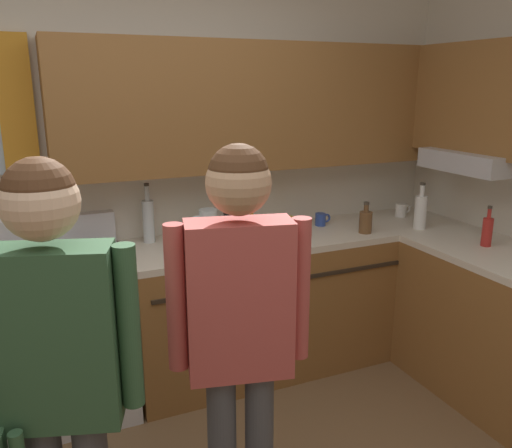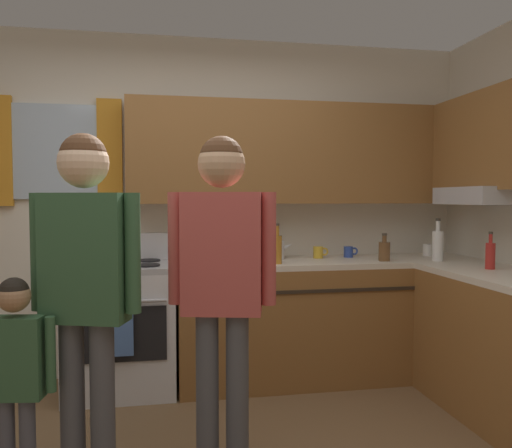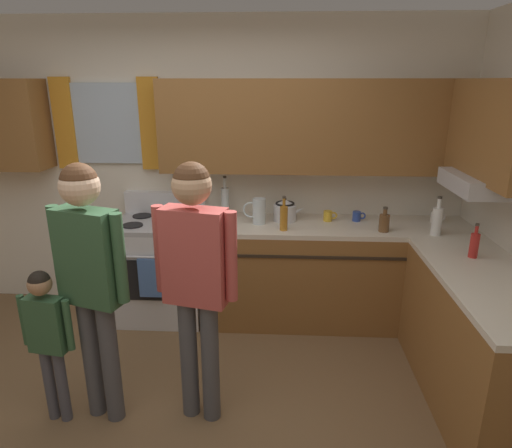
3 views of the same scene
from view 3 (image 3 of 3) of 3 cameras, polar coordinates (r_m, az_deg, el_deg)
ground_plane at (r=3.02m, az=-11.64°, el=-25.72°), size 12.00×12.00×0.00m
back_wall_unit at (r=4.00m, az=-5.19°, el=9.26°), size 4.60×0.42×2.60m
kitchen_counter_run at (r=3.70m, az=15.74°, el=-8.76°), size 2.29×2.11×0.90m
stove_oven at (r=4.12m, az=-11.95°, el=-5.40°), size 0.74×0.67×1.10m
bottle_milk_white at (r=3.78m, az=22.15°, el=0.43°), size 0.08×0.08×0.31m
bottle_oil_amber at (r=3.62m, az=3.57°, el=0.84°), size 0.06×0.06×0.29m
bottle_squat_brown at (r=3.74m, az=16.09°, el=0.20°), size 0.08×0.08×0.21m
bottle_tall_clear at (r=4.00m, az=-3.96°, el=2.96°), size 0.07×0.07×0.37m
bottle_sauce_red at (r=3.41m, az=26.16°, el=-2.38°), size 0.06×0.06×0.25m
mug_ceramic_white at (r=4.12m, az=22.03°, el=0.78°), size 0.13×0.08×0.09m
mug_mustard_yellow at (r=3.93m, az=9.25°, el=1.03°), size 0.12×0.08×0.09m
mug_cobalt_blue at (r=3.97m, az=12.83°, el=0.98°), size 0.11×0.07×0.08m
stovetop_kettle at (r=3.88m, az=3.74°, el=1.80°), size 0.27×0.20×0.21m
water_pitcher at (r=3.78m, az=0.28°, el=1.67°), size 0.19×0.11×0.22m
adult_holding_child at (r=2.77m, az=-20.53°, el=-5.17°), size 0.49×0.26×1.65m
adult_in_plaid at (r=2.62m, az=-7.77°, el=-5.40°), size 0.50×0.24×1.65m
small_child at (r=3.02m, az=-25.18°, el=-12.17°), size 0.34×0.14×1.03m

